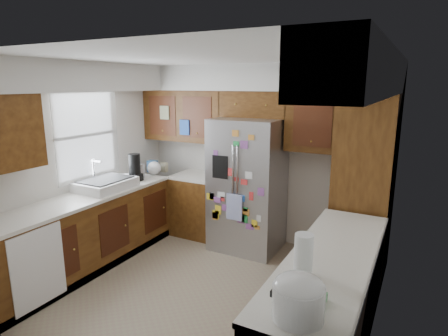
{
  "coord_description": "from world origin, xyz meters",
  "views": [
    {
      "loc": [
        2.03,
        -3.28,
        2.25
      ],
      "look_at": [
        0.09,
        0.35,
        1.32
      ],
      "focal_mm": 30.0,
      "sensor_mm": 36.0,
      "label": 1
    }
  ],
  "objects": [
    {
      "name": "fridge",
      "position": [
        -0.0,
        1.2,
        0.9
      ],
      "size": [
        0.9,
        0.79,
        1.8
      ],
      "color": "#A9A9AE",
      "rests_on": "ground"
    },
    {
      "name": "paper_towel",
      "position": [
        1.38,
        -0.86,
        1.07
      ],
      "size": [
        0.13,
        0.13,
        0.3
      ],
      "primitive_type": "cylinder",
      "color": "white",
      "rests_on": "right_counter_run"
    },
    {
      "name": "floor",
      "position": [
        0.0,
        0.0,
        0.0
      ],
      "size": [
        3.6,
        3.6,
        0.0
      ],
      "primitive_type": "plane",
      "color": "gray",
      "rests_on": "ground"
    },
    {
      "name": "room_shell",
      "position": [
        -0.11,
        0.36,
        1.82
      ],
      "size": [
        3.64,
        3.24,
        2.52
      ],
      "color": "silver",
      "rests_on": "ground"
    },
    {
      "name": "bridge_cabinet",
      "position": [
        0.0,
        1.43,
        1.98
      ],
      "size": [
        0.96,
        0.34,
        0.35
      ],
      "primitive_type": "cube",
      "color": "#3C1F0B",
      "rests_on": "fridge"
    },
    {
      "name": "rice_cooker",
      "position": [
        1.5,
        -1.38,
        1.06
      ],
      "size": [
        0.31,
        0.3,
        0.27
      ],
      "color": "white",
      "rests_on": "right_counter_run"
    },
    {
      "name": "left_counter_run",
      "position": [
        -1.36,
        0.03,
        0.43
      ],
      "size": [
        1.36,
        3.2,
        0.92
      ],
      "color": "#3C1F0B",
      "rests_on": "ground"
    },
    {
      "name": "right_counter_run",
      "position": [
        1.5,
        -0.47,
        0.42
      ],
      "size": [
        0.63,
        2.25,
        0.92
      ],
      "color": "#3C1F0B",
      "rests_on": "ground"
    },
    {
      "name": "fridge_top_items",
      "position": [
        -0.06,
        1.42,
        2.28
      ],
      "size": [
        0.76,
        0.34,
        0.28
      ],
      "color": "#295AA5",
      "rests_on": "bridge_cabinet"
    },
    {
      "name": "left_counter_clutter",
      "position": [
        -1.47,
        0.83,
        1.05
      ],
      "size": [
        0.3,
        0.82,
        0.38
      ],
      "color": "black",
      "rests_on": "left_counter_run"
    },
    {
      "name": "pantry",
      "position": [
        1.5,
        1.15,
        1.07
      ],
      "size": [
        0.6,
        0.9,
        2.15
      ],
      "primitive_type": "cube",
      "color": "#3C1F0B",
      "rests_on": "ground"
    },
    {
      "name": "sink_assembly",
      "position": [
        -1.5,
        0.1,
        0.99
      ],
      "size": [
        0.52,
        0.7,
        0.37
      ],
      "color": "white",
      "rests_on": "left_counter_run"
    }
  ]
}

